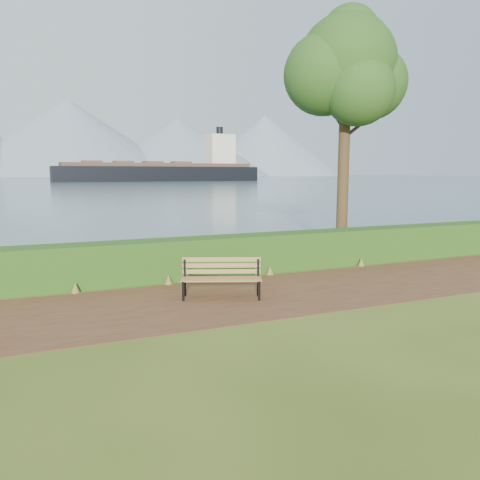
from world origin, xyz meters
name	(u,v)px	position (x,y,z in m)	size (l,w,h in m)	color
ground	(245,301)	(0.00, 0.00, 0.00)	(140.00, 140.00, 0.00)	#415518
path	(240,297)	(0.00, 0.30, 0.01)	(40.00, 3.40, 0.01)	#532C1C
hedge	(205,257)	(0.00, 2.60, 0.50)	(32.00, 0.85, 1.00)	#204915
water	(48,178)	(0.00, 260.00, 0.01)	(700.00, 510.00, 0.00)	#456370
mountains	(31,141)	(-9.17, 406.05, 27.70)	(585.00, 190.00, 70.00)	gray
bench	(221,275)	(-0.35, 0.46, 0.49)	(1.74, 1.07, 0.84)	black
tree	(346,70)	(5.51, 4.49, 5.93)	(4.13, 3.50, 7.98)	#332315
cargo_ship	(167,172)	(33.19, 137.77, 2.89)	(64.14, 12.26, 19.38)	black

